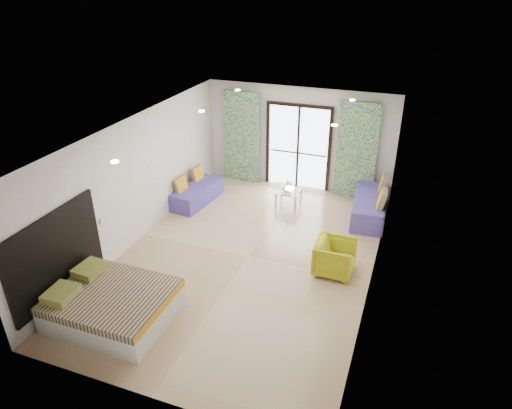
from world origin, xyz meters
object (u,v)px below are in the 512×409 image
(daybed_right, at_px, (370,206))
(armchair, at_px, (335,256))
(bed, at_px, (112,304))
(daybed_left, at_px, (197,193))
(coffee_table, at_px, (289,192))

(daybed_right, xyz_separation_m, armchair, (-0.33, -2.54, 0.09))
(bed, relative_size, armchair, 2.53)
(bed, xyz_separation_m, daybed_right, (3.59, 5.14, 0.01))
(bed, xyz_separation_m, armchair, (3.26, 2.60, 0.10))
(bed, distance_m, daybed_right, 6.27)
(bed, height_order, daybed_right, daybed_right)
(bed, height_order, armchair, armchair)
(daybed_left, bearing_deg, armchair, -18.67)
(daybed_left, height_order, coffee_table, daybed_left)
(coffee_table, relative_size, armchair, 0.88)
(daybed_left, bearing_deg, coffee_table, 22.80)
(daybed_right, relative_size, armchair, 2.55)
(daybed_left, distance_m, daybed_right, 4.29)
(daybed_right, distance_m, armchair, 2.56)
(daybed_left, height_order, armchair, daybed_left)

